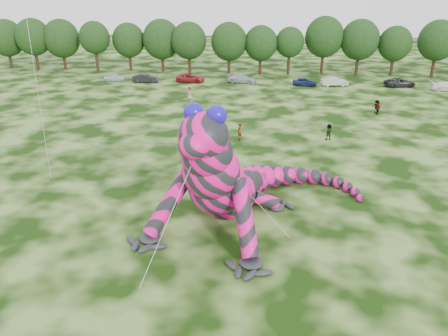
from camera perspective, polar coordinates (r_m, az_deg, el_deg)
ground at (r=30.90m, az=11.16°, el=-8.94°), size 240.00×240.00×0.00m
inflatable_gecko at (r=31.59m, az=1.14°, el=1.99°), size 21.18×23.15×9.58m
flying_kite at (r=35.38m, az=-24.63°, el=18.93°), size 2.50×2.92×16.65m
tree_0 at (r=100.02m, az=-26.44°, el=14.32°), size 6.91×6.22×9.51m
tree_1 at (r=95.95m, az=-23.54°, el=14.61°), size 6.74×6.07×9.81m
tree_2 at (r=94.22m, az=-20.37°, el=14.89°), size 7.04×6.34×9.64m
tree_3 at (r=89.85m, az=-16.45°, el=14.96°), size 5.81×5.23×9.44m
tree_4 at (r=89.45m, az=-12.29°, el=15.20°), size 6.22×5.60×9.06m
tree_5 at (r=87.45m, az=-8.13°, el=15.56°), size 7.16×6.44×9.80m
tree_6 at (r=84.69m, az=-4.58°, el=15.36°), size 6.52×5.86×9.49m
tree_7 at (r=83.90m, az=0.66°, el=15.35°), size 6.68×6.01×9.48m
tree_8 at (r=83.87m, az=4.81°, el=15.09°), size 6.14×5.53×8.94m
tree_9 at (r=84.37m, az=8.52°, el=14.88°), size 5.27×4.74×8.68m
tree_10 at (r=86.05m, az=12.88°, el=15.34°), size 7.09×6.38×10.50m
tree_11 at (r=86.75m, az=17.22°, el=14.82°), size 7.01×6.31×10.07m
tree_12 at (r=87.84m, az=21.32°, el=14.02°), size 5.99×5.39×8.97m
tree_13 at (r=89.37m, az=25.99°, el=13.81°), size 6.83×6.15×10.13m
car_0 at (r=80.82m, az=-14.11°, el=11.41°), size 3.80×1.91×1.24m
car_1 at (r=78.34m, az=-10.22°, el=11.46°), size 4.64×2.06×1.48m
car_2 at (r=77.73m, az=-4.40°, el=11.63°), size 5.17×2.71×1.39m
car_3 at (r=77.00m, az=2.36°, el=11.59°), size 5.33×2.94×1.46m
car_4 at (r=75.79m, az=10.50°, el=11.01°), size 4.14×1.93×1.37m
car_5 at (r=76.97m, az=14.23°, el=10.91°), size 4.66×2.33×1.47m
car_6 at (r=79.53m, az=22.01°, el=10.31°), size 5.43×3.32×1.41m
car_7 at (r=79.47m, az=27.14°, el=9.47°), size 5.24×2.46×1.48m
spectator_4 at (r=65.71m, az=-4.54°, el=9.70°), size 1.06×0.85×1.88m
spectator_3 at (r=61.44m, az=19.44°, el=7.39°), size 0.74×1.06×1.66m
spectator_2 at (r=62.16m, az=19.28°, el=7.61°), size 1.28×1.11×1.72m
spectator_5 at (r=49.73m, az=13.51°, el=4.61°), size 1.73×1.15×1.79m
spectator_0 at (r=48.15m, az=2.02°, el=4.70°), size 0.53×0.74×1.89m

